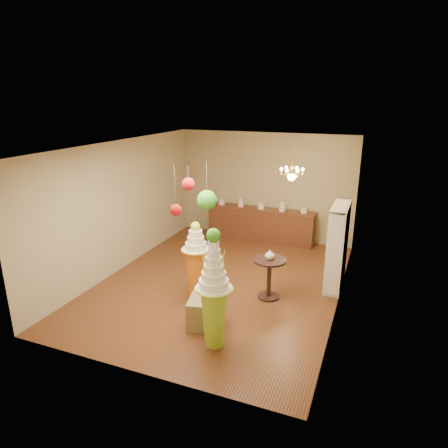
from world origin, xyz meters
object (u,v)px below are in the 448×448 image
at_px(sideboard, 261,224).
at_px(round_table, 269,273).
at_px(pedestal_orange, 196,268).
at_px(pedestal_green, 214,301).

xyz_separation_m(sideboard, round_table, (1.16, -3.24, 0.07)).
bearing_deg(sideboard, pedestal_orange, -92.52).
xyz_separation_m(pedestal_green, round_table, (0.39, 1.91, -0.25)).
relative_size(pedestal_orange, round_table, 1.94).
bearing_deg(round_table, sideboard, 109.62).
bearing_deg(sideboard, pedestal_green, -81.53).
bearing_deg(pedestal_green, round_table, 78.51).
height_order(pedestal_orange, round_table, pedestal_orange).
bearing_deg(round_table, pedestal_green, -101.49).
distance_m(pedestal_green, round_table, 1.97).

